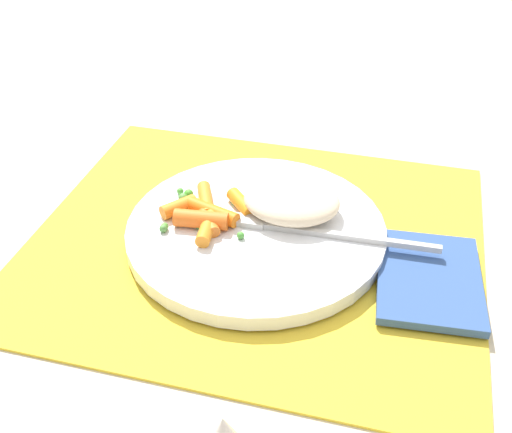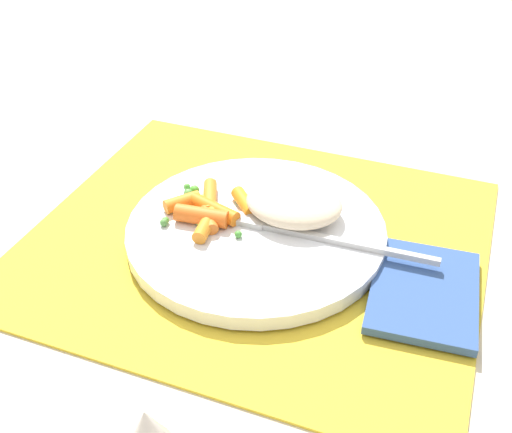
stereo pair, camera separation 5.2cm
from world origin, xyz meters
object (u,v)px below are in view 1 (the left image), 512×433
at_px(carrot_portion, 207,213).
at_px(fork, 304,229).
at_px(rice_mound, 292,200).
at_px(napkin, 429,279).
at_px(plate, 256,231).

xyz_separation_m(carrot_portion, fork, (-0.09, -0.00, -0.00)).
distance_m(rice_mound, napkin, 0.15).
bearing_deg(rice_mound, fork, 123.81).
bearing_deg(napkin, carrot_portion, -5.84).
bearing_deg(napkin, plate, -8.41).
relative_size(carrot_portion, napkin, 0.76).
relative_size(plate, carrot_portion, 2.69).
height_order(rice_mound, fork, rice_mound).
distance_m(rice_mound, fork, 0.03).
xyz_separation_m(plate, rice_mound, (-0.03, -0.03, 0.02)).
bearing_deg(fork, carrot_portion, 2.52).
relative_size(fork, napkin, 1.72).
relative_size(plate, rice_mound, 2.64).
relative_size(plate, napkin, 2.04).
distance_m(plate, napkin, 0.17).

